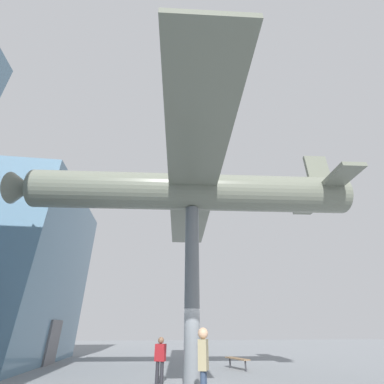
% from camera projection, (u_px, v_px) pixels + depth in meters
% --- Properties ---
extents(support_pylon_central, '(0.58, 0.58, 6.56)m').
position_uv_depth(support_pylon_central, '(192.00, 287.00, 9.85)').
color(support_pylon_central, slate).
rests_on(support_pylon_central, ground_plane).
extents(suspended_airplane, '(15.32, 15.57, 3.02)m').
position_uv_depth(suspended_airplane, '(188.00, 192.00, 11.78)').
color(suspended_airplane, slate).
rests_on(suspended_airplane, support_pylon_central).
extents(visitor_person, '(0.45, 0.34, 1.89)m').
position_uv_depth(visitor_person, '(203.00, 361.00, 6.75)').
color(visitor_person, '#2D3D56').
rests_on(visitor_person, ground_plane).
extents(visitor_second, '(0.36, 0.45, 1.56)m').
position_uv_depth(visitor_second, '(160.00, 357.00, 9.87)').
color(visitor_second, '#232328').
rests_on(visitor_second, ground_plane).
extents(plaza_bench, '(1.74, 0.93, 0.50)m').
position_uv_depth(plaza_bench, '(237.00, 359.00, 13.22)').
color(plaza_bench, '#846647').
rests_on(plaza_bench, ground_plane).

